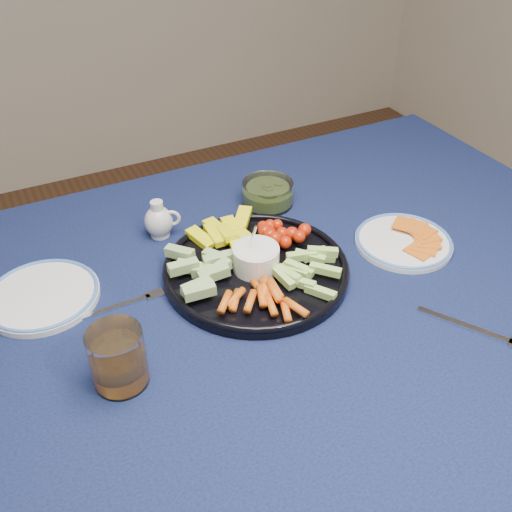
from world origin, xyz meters
name	(u,v)px	position (x,y,z in m)	size (l,w,h in m)	color
dining_table	(229,357)	(0.00, 0.00, 0.66)	(1.67, 1.07, 0.75)	#4A2818
crudite_platter	(255,267)	(0.10, 0.09, 0.77)	(0.34, 0.34, 0.11)	black
creamer_pitcher	(159,221)	(-0.02, 0.29, 0.78)	(0.07, 0.06, 0.08)	silver
pickle_bowl	(268,194)	(0.23, 0.30, 0.77)	(0.11, 0.11, 0.05)	white
cheese_plate	(404,240)	(0.40, 0.04, 0.76)	(0.19, 0.19, 0.02)	white
juice_tumbler	(119,361)	(-0.19, -0.05, 0.79)	(0.08, 0.08, 0.10)	white
fork_left	(129,303)	(-0.13, 0.12, 0.75)	(0.15, 0.02, 0.00)	silver
fork_right	(484,333)	(0.36, -0.22, 0.75)	(0.12, 0.17, 0.00)	silver
side_plate_extra	(42,295)	(-0.26, 0.20, 0.75)	(0.20, 0.20, 0.02)	white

